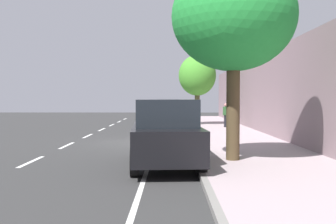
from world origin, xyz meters
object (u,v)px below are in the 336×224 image
object	(u,v)px
parked_sedan_dark_blue_far	(168,112)
parked_sedan_white_second	(164,126)
street_tree_mid_block	(197,76)
pedestrian_on_phone	(226,114)
parked_suv_black_nearest	(165,132)
parked_pickup_silver_mid	(167,112)
cyclist_with_backpack	(180,114)
street_tree_near_cyclist	(234,18)
bicycle_at_curb	(176,125)

from	to	relation	value
parked_sedan_dark_blue_far	parked_sedan_white_second	bearing A→B (deg)	-90.33
street_tree_mid_block	pedestrian_on_phone	world-z (taller)	street_tree_mid_block
parked_suv_black_nearest	street_tree_mid_block	world-z (taller)	street_tree_mid_block
parked_suv_black_nearest	parked_pickup_silver_mid	bearing A→B (deg)	90.26
parked_sedan_white_second	pedestrian_on_phone	bearing A→B (deg)	61.82
parked_sedan_dark_blue_far	cyclist_with_backpack	bearing A→B (deg)	-86.84
parked_sedan_white_second	parked_sedan_dark_blue_far	xyz separation A→B (m)	(0.11, 19.02, 0.00)
cyclist_with_backpack	street_tree_near_cyclist	xyz separation A→B (m)	(1.35, -11.05, 3.35)
parked_suv_black_nearest	cyclist_with_backpack	world-z (taller)	parked_suv_black_nearest
parked_suv_black_nearest	bicycle_at_curb	world-z (taller)	parked_suv_black_nearest
parked_suv_black_nearest	cyclist_with_backpack	xyz separation A→B (m)	(0.72, 11.41, 0.09)
parked_pickup_silver_mid	parked_suv_black_nearest	bearing A→B (deg)	-89.74
parked_suv_black_nearest	parked_sedan_white_second	world-z (taller)	parked_suv_black_nearest
parked_suv_black_nearest	street_tree_mid_block	distance (m)	16.59
parked_sedan_white_second	bicycle_at_curb	xyz separation A→B (m)	(0.66, 5.52, -0.37)
bicycle_at_curb	pedestrian_on_phone	xyz separation A→B (m)	(3.26, 1.80, 0.63)
cyclist_with_backpack	parked_sedan_white_second	bearing A→B (deg)	-99.88
parked_sedan_dark_blue_far	cyclist_with_backpack	xyz separation A→B (m)	(0.77, -13.95, 0.37)
bicycle_at_curb	cyclist_with_backpack	distance (m)	0.90
parked_suv_black_nearest	parked_sedan_white_second	size ratio (longest dim) A/B	1.08
parked_suv_black_nearest	street_tree_near_cyclist	size ratio (longest dim) A/B	0.80
parked_pickup_silver_mid	bicycle_at_curb	distance (m)	7.09
parked_sedan_dark_blue_far	street_tree_mid_block	bearing A→B (deg)	-76.92
parked_sedan_dark_blue_far	street_tree_mid_block	world-z (taller)	street_tree_mid_block
parked_suv_black_nearest	parked_sedan_white_second	distance (m)	6.36
bicycle_at_curb	street_tree_near_cyclist	size ratio (longest dim) A/B	0.28
parked_pickup_silver_mid	parked_sedan_white_second	bearing A→B (deg)	-90.33
parked_sedan_dark_blue_far	bicycle_at_curb	bearing A→B (deg)	-87.67
parked_pickup_silver_mid	street_tree_near_cyclist	world-z (taller)	street_tree_near_cyclist
parked_pickup_silver_mid	street_tree_mid_block	xyz separation A→B (m)	(2.16, -2.67, 2.73)
bicycle_at_curb	cyclist_with_backpack	world-z (taller)	cyclist_with_backpack
bicycle_at_curb	cyclist_with_backpack	xyz separation A→B (m)	(0.22, -0.46, 0.74)
street_tree_near_cyclist	pedestrian_on_phone	size ratio (longest dim) A/B	3.86
parked_suv_black_nearest	street_tree_near_cyclist	bearing A→B (deg)	9.99
parked_sedan_white_second	parked_sedan_dark_blue_far	distance (m)	19.02
parked_sedan_dark_blue_far	cyclist_with_backpack	world-z (taller)	cyclist_with_backpack
parked_sedan_white_second	street_tree_near_cyclist	xyz separation A→B (m)	(2.23, -5.99, 3.72)
parked_pickup_silver_mid	cyclist_with_backpack	size ratio (longest dim) A/B	2.93
parked_sedan_white_second	cyclist_with_backpack	size ratio (longest dim) A/B	2.46
cyclist_with_backpack	street_tree_near_cyclist	size ratio (longest dim) A/B	0.30
parked_pickup_silver_mid	street_tree_mid_block	distance (m)	4.38
pedestrian_on_phone	parked_suv_black_nearest	bearing A→B (deg)	-105.39
parked_sedan_dark_blue_far	bicycle_at_curb	world-z (taller)	parked_sedan_dark_blue_far
parked_sedan_white_second	cyclist_with_backpack	world-z (taller)	cyclist_with_backpack
parked_sedan_white_second	parked_sedan_dark_blue_far	bearing A→B (deg)	89.67
parked_sedan_dark_blue_far	pedestrian_on_phone	distance (m)	12.31
parked_suv_black_nearest	pedestrian_on_phone	bearing A→B (deg)	74.61
parked_sedan_dark_blue_far	pedestrian_on_phone	world-z (taller)	pedestrian_on_phone
parked_suv_black_nearest	cyclist_with_backpack	bearing A→B (deg)	86.37
parked_suv_black_nearest	cyclist_with_backpack	size ratio (longest dim) A/B	2.65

